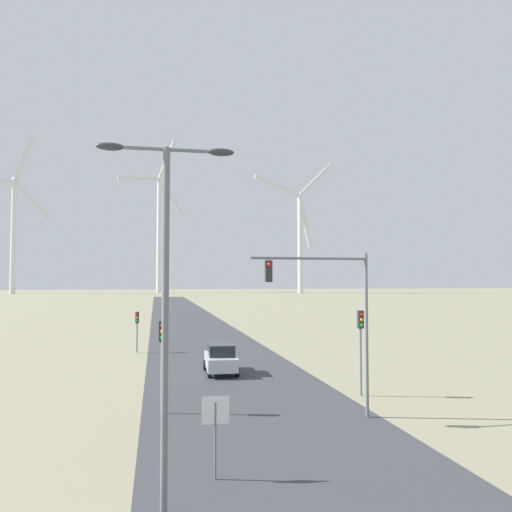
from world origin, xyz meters
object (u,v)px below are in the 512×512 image
stop_sign_near (215,421)px  car_approaching (221,359)px  traffic_light_post_near_right (361,333)px  wind_turbine_far_left (14,223)px  traffic_light_mast_overhead (329,300)px  wind_turbine_left (159,223)px  traffic_light_post_mid_left (137,323)px  traffic_light_post_near_left (162,346)px  wind_turbine_center (300,231)px  streetlamp (166,277)px

stop_sign_near → car_approaching: bearing=82.1°
traffic_light_post_near_right → wind_turbine_far_left: bearing=108.9°
traffic_light_mast_overhead → wind_turbine_left: (-5.76, 216.69, 27.59)m
traffic_light_post_mid_left → wind_turbine_far_left: (-57.20, 182.98, 27.16)m
stop_sign_near → wind_turbine_far_left: size_ratio=0.04×
traffic_light_post_near_left → traffic_light_post_near_right: size_ratio=0.94×
stop_sign_near → wind_turbine_left: wind_turbine_left is taller
traffic_light_post_near_right → wind_turbine_left: bearing=92.3°
stop_sign_near → traffic_light_post_near_left: bearing=100.8°
traffic_light_mast_overhead → traffic_light_post_near_right: bearing=51.1°
car_approaching → wind_turbine_center: size_ratio=0.07×
wind_turbine_left → wind_turbine_center: wind_turbine_left is taller
traffic_light_mast_overhead → car_approaching: 12.21m
traffic_light_post_near_right → traffic_light_mast_overhead: (-2.96, -3.67, 1.84)m
streetlamp → traffic_light_post_near_left: bearing=89.7°
traffic_light_post_near_left → traffic_light_mast_overhead: 7.55m
traffic_light_post_near_left → traffic_light_post_mid_left: bearing=95.2°
streetlamp → wind_turbine_far_left: (-58.86, 211.43, 23.64)m
streetlamp → wind_turbine_center: bearing=72.6°
streetlamp → traffic_light_mast_overhead: (6.95, 7.17, -0.94)m
streetlamp → traffic_light_mast_overhead: streetlamp is taller
traffic_light_post_near_left → traffic_light_post_near_right: (9.86, 1.36, 0.18)m
stop_sign_near → traffic_light_post_mid_left: size_ratio=0.74×
streetlamp → traffic_light_post_mid_left: size_ratio=2.86×
stop_sign_near → traffic_light_mast_overhead: (5.44, 5.30, 3.28)m
streetlamp → stop_sign_near: size_ratio=3.86×
stop_sign_near → traffic_light_post_near_right: size_ratio=0.56×
wind_turbine_left → traffic_light_post_near_right: bearing=-87.7°
stop_sign_near → wind_turbine_left: size_ratio=0.03×
traffic_light_post_mid_left → car_approaching: (5.45, -10.21, -1.47)m
traffic_light_mast_overhead → wind_turbine_left: 218.51m
stop_sign_near → traffic_light_post_near_right: traffic_light_post_near_right is taller
streetlamp → traffic_light_post_near_right: 14.95m
car_approaching → wind_turbine_center: wind_turbine_center is taller
traffic_light_mast_overhead → traffic_light_post_near_left: bearing=161.5°
streetlamp → traffic_light_post_near_left: 9.93m
car_approaching → wind_turbine_far_left: wind_turbine_far_left is taller
streetlamp → wind_turbine_center: (62.48, 199.16, 21.59)m
wind_turbine_left → streetlamp: bearing=-90.3°
wind_turbine_far_left → traffic_light_post_mid_left: bearing=-72.6°
traffic_light_post_near_left → car_approaching: traffic_light_post_near_left is taller
traffic_light_post_near_left → wind_turbine_far_left: (-58.91, 201.95, 26.60)m
wind_turbine_far_left → streetlamp: bearing=-74.4°
streetlamp → wind_turbine_left: 225.44m
stop_sign_near → wind_turbine_left: (-0.32, 221.99, 30.87)m
traffic_light_mast_overhead → wind_turbine_far_left: 216.01m
streetlamp → traffic_light_mast_overhead: bearing=45.9°
traffic_light_post_mid_left → wind_turbine_center: (64.14, 170.71, 25.11)m
traffic_light_post_mid_left → wind_turbine_far_left: bearing=107.4°
traffic_light_mast_overhead → car_approaching: traffic_light_mast_overhead is taller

